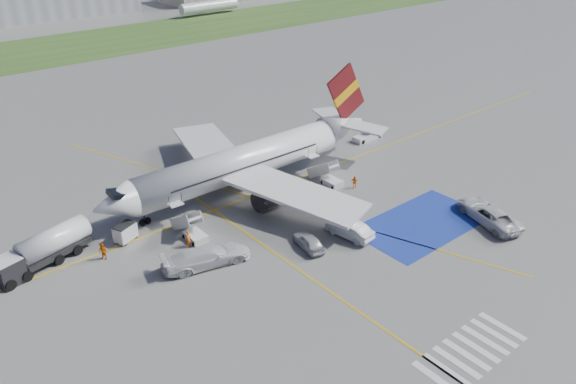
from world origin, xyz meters
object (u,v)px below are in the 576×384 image
at_px(fuel_tanker, 44,251).
at_px(belt_loader, 368,137).
at_px(airliner, 250,160).
at_px(van_white_b, 206,254).
at_px(car_silver_a, 309,241).
at_px(van_white_a, 489,211).
at_px(car_silver_b, 349,229).
at_px(gpu_cart, 125,233).

xyz_separation_m(fuel_tanker, belt_loader, (44.66, 1.62, -0.92)).
xyz_separation_m(airliner, van_white_b, (-12.46, -10.05, -2.19)).
height_order(airliner, belt_loader, airliner).
bearing_deg(car_silver_a, van_white_a, 167.04).
distance_m(car_silver_a, car_silver_b, 4.55).
relative_size(airliner, van_white_b, 5.98).
xyz_separation_m(car_silver_a, van_white_b, (-9.05, 3.85, 0.50)).
xyz_separation_m(gpu_cart, van_white_a, (30.52, -20.54, 0.35)).
relative_size(car_silver_a, van_white_b, 0.68).
bearing_deg(gpu_cart, fuel_tanker, 150.01).
bearing_deg(van_white_b, belt_loader, -57.40).
height_order(airliner, fuel_tanker, airliner).
bearing_deg(airliner, gpu_cart, -174.78).
bearing_deg(belt_loader, van_white_b, -163.46).
bearing_deg(van_white_b, car_silver_b, -96.06).
xyz_separation_m(airliner, gpu_cart, (-16.32, -1.49, -2.58)).
relative_size(car_silver_b, van_white_a, 0.82).
distance_m(airliner, car_silver_a, 14.56).
height_order(car_silver_a, van_white_a, van_white_a).
height_order(car_silver_a, van_white_b, van_white_b).
xyz_separation_m(fuel_tanker, gpu_cart, (7.37, -1.08, -0.49)).
relative_size(car_silver_b, van_white_b, 0.82).
distance_m(gpu_cart, van_white_a, 36.79).
distance_m(belt_loader, van_white_a, 24.22).
relative_size(belt_loader, car_silver_a, 1.22).
distance_m(car_silver_b, van_white_a, 14.96).
xyz_separation_m(fuel_tanker, van_white_a, (37.89, -21.62, -0.14)).
relative_size(airliner, fuel_tanker, 3.94).
bearing_deg(gpu_cart, airliner, -16.43).
xyz_separation_m(belt_loader, van_white_a, (-6.77, -23.25, 0.78)).
distance_m(fuel_tanker, car_silver_a, 24.37).
xyz_separation_m(airliner, fuel_tanker, (-23.70, -0.41, -2.09)).
xyz_separation_m(airliner, van_white_a, (14.20, -22.03, -2.24)).
relative_size(gpu_cart, van_white_a, 0.40).
bearing_deg(airliner, fuel_tanker, -179.01).
bearing_deg(belt_loader, van_white_a, -108.31).
bearing_deg(van_white_b, fuel_tanker, 63.35).
relative_size(gpu_cart, van_white_b, 0.40).
xyz_separation_m(airliner, belt_loader, (20.96, 1.21, -3.02)).
bearing_deg(fuel_tanker, van_white_b, -54.72).
xyz_separation_m(gpu_cart, van_white_b, (3.86, -8.56, 0.40)).
height_order(fuel_tanker, van_white_b, fuel_tanker).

